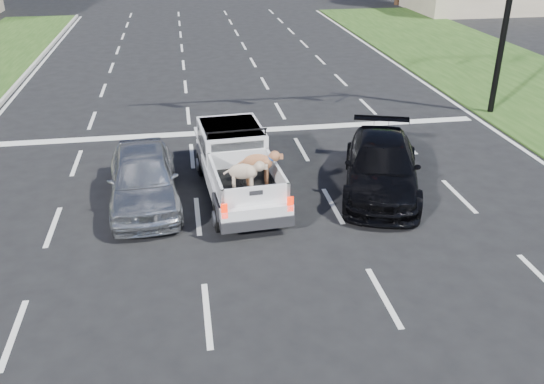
{
  "coord_description": "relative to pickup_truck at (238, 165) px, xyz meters",
  "views": [
    {
      "loc": [
        -1.93,
        -8.88,
        6.9
      ],
      "look_at": [
        -0.18,
        2.0,
        1.51
      ],
      "focal_mm": 38.0,
      "sensor_mm": 36.0,
      "label": 1
    }
  ],
  "objects": [
    {
      "name": "ground",
      "position": [
        0.59,
        -5.12,
        -0.84
      ],
      "size": [
        160.0,
        160.0,
        0.0
      ],
      "primitive_type": "plane",
      "color": "black",
      "rests_on": "ground"
    },
    {
      "name": "black_coupe",
      "position": [
        3.84,
        -0.42,
        -0.14
      ],
      "size": [
        3.34,
        5.19,
        1.4
      ],
      "primitive_type": "imported",
      "rotation": [
        0.0,
        0.0,
        -0.31
      ],
      "color": "black",
      "rests_on": "ground"
    },
    {
      "name": "road_markings",
      "position": [
        0.59,
        1.44,
        -0.84
      ],
      "size": [
        17.75,
        60.0,
        0.01
      ],
      "color": "silver",
      "rests_on": "ground"
    },
    {
      "name": "pickup_truck",
      "position": [
        0.0,
        0.0,
        0.0
      ],
      "size": [
        2.1,
        4.92,
        1.8
      ],
      "rotation": [
        0.0,
        0.0,
        0.07
      ],
      "color": "black",
      "rests_on": "ground"
    },
    {
      "name": "silver_sedan",
      "position": [
        -2.47,
        -0.21,
        -0.11
      ],
      "size": [
        2.02,
        4.42,
        1.47
      ],
      "primitive_type": "imported",
      "rotation": [
        0.0,
        0.0,
        0.07
      ],
      "color": "#ABAEB2",
      "rests_on": "ground"
    }
  ]
}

